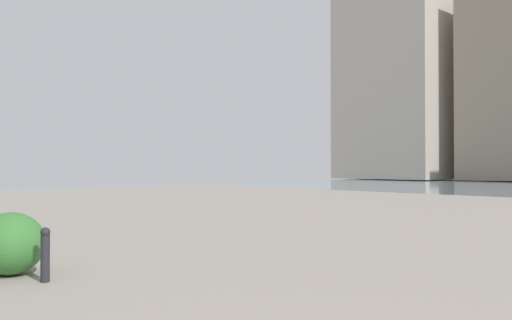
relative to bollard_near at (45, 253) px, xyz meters
The scene contains 4 objects.
building_highrise 70.83m from the bollard_near, 61.74° to the right, with size 14.73×12.92×33.36m.
bollard_near is the anchor object (origin of this frame).
bollard_mid 2.00m from the bollard_near, ahead, with size 0.13×0.13×0.73m.
shrub_low 0.84m from the bollard_near, 14.21° to the left, with size 1.06×0.96×0.90m.
Camera 1 is at (-0.58, 1.46, 1.56)m, focal length 36.04 mm.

